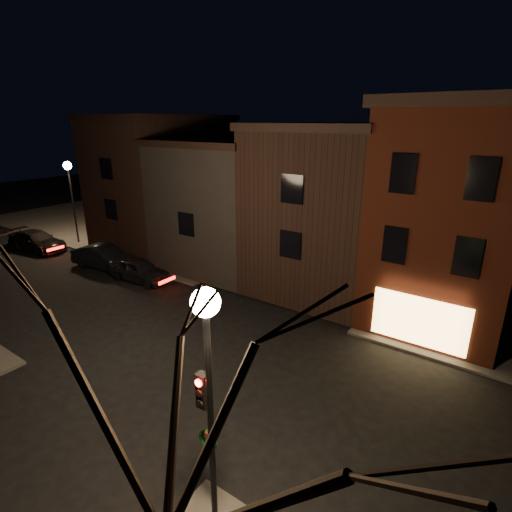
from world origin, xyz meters
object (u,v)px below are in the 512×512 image
Objects in this scene: parked_car_a at (139,270)px; parked_car_c at (37,241)px; traffic_signal at (206,421)px; bare_tree_right at (152,407)px; parked_car_b at (104,257)px; street_lamp_near at (208,352)px; street_lamp_far at (70,180)px.

parked_car_c is at bearing 87.35° from parked_car_a.
parked_car_a is at bearing -94.64° from parked_car_c.
bare_tree_right is (1.90, -2.99, 3.34)m from traffic_signal.
traffic_signal reaches higher than parked_car_b.
street_lamp_near is at bearing -116.37° from parked_car_c.
parked_car_c is (-0.97, -2.85, -4.43)m from street_lamp_far.
parked_car_c is (-11.53, -0.42, 0.03)m from parked_car_a.
street_lamp_near is at bearing -128.42° from parked_car_a.
parked_car_a is (10.56, -2.43, -4.45)m from street_lamp_far.
parked_car_c is (-27.47, 11.85, -5.40)m from bare_tree_right.
parked_car_a is 11.54m from parked_car_c.
parked_car_a is at bearing 142.43° from bare_tree_right.
street_lamp_far is at bearing 72.29° from parked_car_a.
parked_car_b is 0.92× the size of parked_car_c.
bare_tree_right reaches higher than street_lamp_far.
street_lamp_far reaches higher than parked_car_a.
parked_car_b is 7.79m from parked_car_c.
street_lamp_far reaches higher than traffic_signal.
street_lamp_near and street_lamp_far have the same top height.
traffic_signal is (-0.60, 0.49, -2.37)m from street_lamp_near.
street_lamp_far is 1.36× the size of parked_car_b.
parked_car_c is at bearing 156.67° from bare_tree_right.
parked_car_a is 3.76m from parked_car_b.
bare_tree_right reaches higher than parked_car_b.
street_lamp_far is 1.60× the size of traffic_signal.
parked_car_b is at bearing 151.72° from street_lamp_near.
bare_tree_right is at bearing -120.05° from parked_car_c.
street_lamp_near is 2.49m from traffic_signal.
parked_car_c is at bearing 86.73° from parked_car_b.
bare_tree_right is 1.65× the size of parked_car_c.
street_lamp_near is at bearing -39.37° from traffic_signal.
street_lamp_far is at bearing 154.17° from street_lamp_near.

